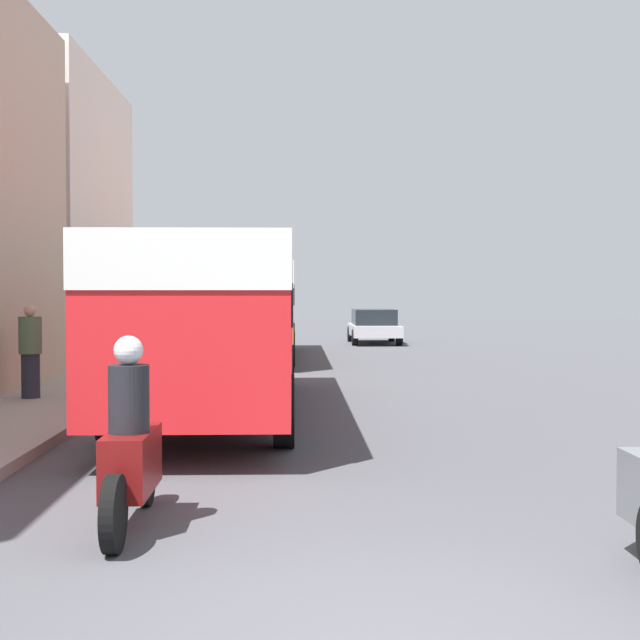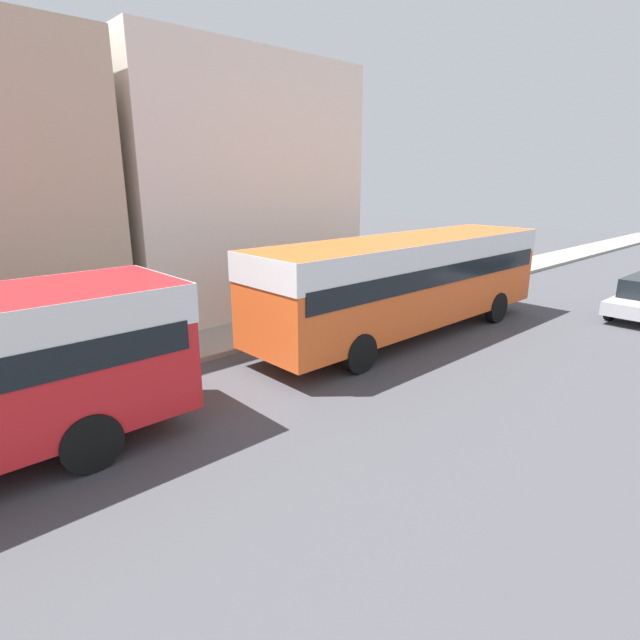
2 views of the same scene
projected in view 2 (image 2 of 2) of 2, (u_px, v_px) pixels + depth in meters
The scene contains 3 objects.
building_far_terrace at pixel (225, 190), 17.66m from camera, with size 5.25×8.48×8.38m.
bus_following at pixel (408, 273), 14.64m from camera, with size 2.59×10.65×2.92m.
pedestrian_walking_away at pixel (322, 293), 16.33m from camera, with size 0.37×0.37×1.59m.
Camera 2 is at (6.89, 11.20, 4.57)m, focal length 28.00 mm.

